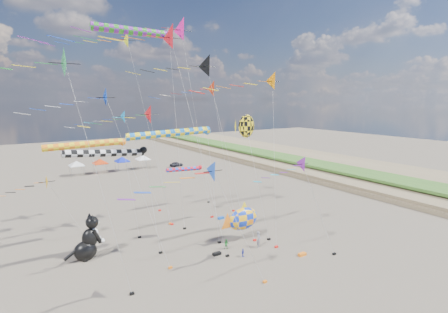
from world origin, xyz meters
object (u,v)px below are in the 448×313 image
Objects in this scene: cat_inflatable at (87,237)px; child_blue at (243,253)px; fish_inflatable at (243,219)px; person_adult at (259,239)px; parked_car at (176,164)px; child_green at (227,244)px.

cat_inflatable is 5.14× the size of child_blue.
person_adult is (0.36, -2.61, -1.72)m from fish_inflatable.
parked_car is at bearing 74.33° from fish_inflatable.
fish_inflatable is 5.86× the size of child_blue.
fish_inflatable reaches higher than child_green.
cat_inflatable is 14.87m from child_green.
parked_car is (12.99, 46.30, -2.07)m from fish_inflatable.
person_adult is 50.52m from parked_car.
cat_inflatable reaches higher than child_green.
person_adult is at bearing -33.49° from cat_inflatable.
parked_car is at bearing 38.23° from child_blue.
cat_inflatable reaches higher than person_adult.
person_adult is 1.61× the size of child_green.
person_adult is at bearing 156.65° from parked_car.
child_blue is (13.90, -8.52, -1.92)m from cat_inflatable.
child_green is (13.50, -5.97, -1.80)m from cat_inflatable.
cat_inflatable is at bearing 114.03° from child_blue.
cat_inflatable is at bearing 116.40° from person_adult.
child_green is at bearing 64.62° from child_blue.
person_adult is 3.69m from child_green.
fish_inflatable is (16.49, -4.85, 0.26)m from cat_inflatable.
child_green is at bearing -33.48° from cat_inflatable.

